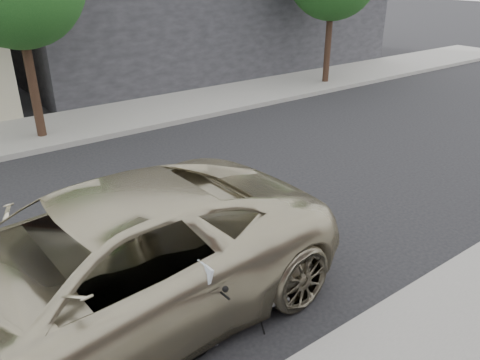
# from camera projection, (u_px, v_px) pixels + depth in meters

# --- Properties ---
(ground) EXTENTS (120.00, 120.00, 0.00)m
(ground) POSITION_uv_depth(u_px,v_px,m) (228.00, 201.00, 9.58)
(ground) COLOR black
(ground) RESTS_ON ground
(far_sidewalk) EXTENTS (44.00, 3.00, 0.15)m
(far_sidewalk) POSITION_uv_depth(u_px,v_px,m) (106.00, 120.00, 14.30)
(far_sidewalk) COLOR gray
(far_sidewalk) RESTS_ON ground
(motorcycle) EXTENTS (2.06, 0.72, 1.30)m
(motorcycle) POSITION_uv_depth(u_px,v_px,m) (249.00, 292.00, 6.04)
(motorcycle) COLOR black
(motorcycle) RESTS_ON ground
(minivan) EXTENTS (6.80, 3.47, 1.84)m
(minivan) POSITION_uv_depth(u_px,v_px,m) (90.00, 272.00, 5.82)
(minivan) COLOR tan
(minivan) RESTS_ON ground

